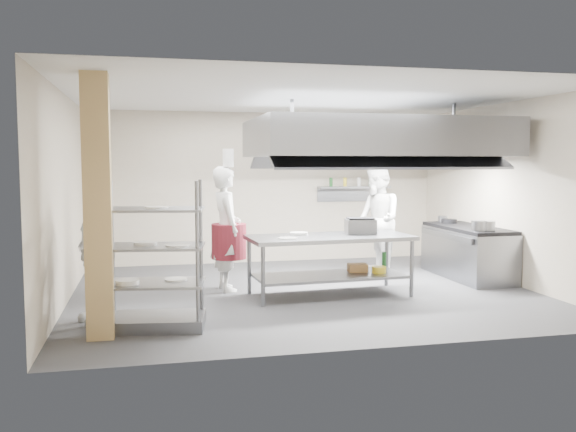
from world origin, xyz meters
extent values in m
plane|color=#272729|center=(0.00, 0.00, 0.00)|extent=(7.00, 7.00, 0.00)
plane|color=silver|center=(0.00, 0.00, 3.00)|extent=(7.00, 7.00, 0.00)
plane|color=tan|center=(0.00, 3.00, 1.50)|extent=(7.00, 0.00, 7.00)
plane|color=tan|center=(-3.50, 0.00, 1.50)|extent=(0.00, 6.00, 6.00)
plane|color=tan|center=(3.50, 0.00, 1.50)|extent=(0.00, 6.00, 6.00)
cube|color=tan|center=(-2.90, -1.90, 1.50)|extent=(0.30, 0.30, 3.00)
cube|color=gray|center=(1.30, 0.40, 2.40)|extent=(4.00, 2.50, 0.60)
cube|color=white|center=(0.40, 0.40, 2.08)|extent=(1.60, 0.12, 0.04)
cube|color=white|center=(2.20, 0.40, 2.08)|extent=(1.60, 0.12, 0.04)
cube|color=gray|center=(1.80, 2.84, 1.50)|extent=(1.50, 0.28, 0.04)
cube|color=gray|center=(0.31, -0.34, 0.88)|extent=(2.51, 1.17, 0.06)
cube|color=gray|center=(0.31, -0.34, 0.30)|extent=(2.31, 1.05, 0.04)
cube|color=slate|center=(3.08, 0.50, 0.42)|extent=(0.80, 2.00, 0.84)
cube|color=black|center=(3.08, 0.50, 0.87)|extent=(0.78, 1.96, 0.06)
imported|color=white|center=(-1.16, 0.38, 0.97)|extent=(0.56, 0.77, 1.95)
imported|color=white|center=(1.66, 1.17, 0.97)|extent=(0.75, 0.96, 1.95)
imported|color=white|center=(-3.00, -1.17, 0.87)|extent=(0.82, 1.11, 1.75)
cube|color=slate|center=(0.87, -0.15, 1.02)|extent=(0.49, 0.40, 0.22)
cube|color=brown|center=(0.80, -0.23, 0.38)|extent=(0.31, 0.23, 0.13)
cylinder|color=gray|center=(2.88, -0.19, 0.98)|extent=(0.24, 0.24, 0.17)
cylinder|color=white|center=(-2.30, -1.62, 0.58)|extent=(0.28, 0.28, 0.05)
camera|label=1|loc=(-2.35, -9.05, 2.00)|focal=38.00mm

